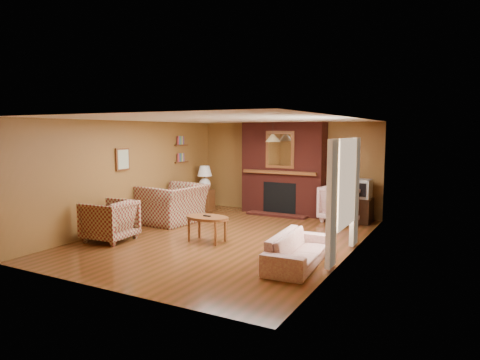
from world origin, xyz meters
The scene contains 20 objects.
floor centered at (0.00, 0.00, 0.00)m, with size 6.50×6.50×0.00m, color #492A0F.
ceiling centered at (0.00, 0.00, 2.40)m, with size 6.50×6.50×0.00m, color white.
wall_back centered at (0.00, 3.25, 1.20)m, with size 6.50×6.50×0.00m, color brown.
wall_front centered at (0.00, -3.25, 1.20)m, with size 6.50×6.50×0.00m, color brown.
wall_left centered at (-2.50, 0.00, 1.20)m, with size 6.50×6.50×0.00m, color brown.
wall_right centered at (2.50, 0.00, 1.20)m, with size 6.50×6.50×0.00m, color brown.
fireplace centered at (0.00, 2.98, 1.18)m, with size 2.20×0.82×2.40m.
window_right centered at (2.45, -0.20, 1.13)m, with size 0.10×1.85×2.00m.
bookshelf centered at (-2.44, 1.90, 1.67)m, with size 0.09×0.55×0.71m.
botanical_print centered at (-2.47, -0.30, 1.55)m, with size 0.05×0.40×0.50m.
pendant_light centered at (0.00, 2.30, 2.00)m, with size 0.36×0.36×0.48m.
plaid_loveseat centered at (-1.85, 0.69, 0.45)m, with size 1.39×1.22×0.90m, color maroon.
plaid_armchair centered at (-1.95, -1.26, 0.40)m, with size 0.86×0.89×0.81m, color maroon.
floral_sofa centered at (1.90, -0.95, 0.25)m, with size 1.74×0.68×0.51m, color beige.
floral_armchair centered at (1.67, 2.75, 0.44)m, with size 0.93×0.96×0.87m, color beige.
coffee_table centered at (-0.18, -0.44, 0.45)m, with size 0.91×0.57×0.53m.
side_table centered at (-2.10, 2.45, 0.28)m, with size 0.43×0.43×0.57m, color brown.
table_lamp centered at (-2.10, 2.45, 0.93)m, with size 0.40×0.40×0.66m.
tv_stand centered at (2.05, 2.80, 0.30)m, with size 0.55×0.50×0.60m, color black.
crt_tv centered at (2.05, 2.79, 0.82)m, with size 0.49×0.49×0.44m.
Camera 1 is at (4.27, -7.37, 2.16)m, focal length 32.00 mm.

